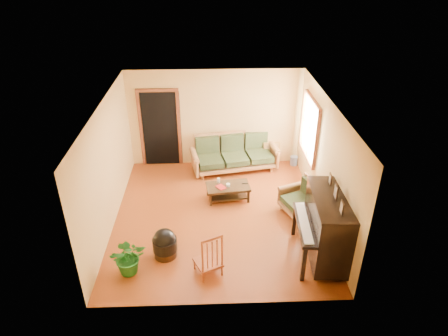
{
  "coord_description": "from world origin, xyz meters",
  "views": [
    {
      "loc": [
        -0.14,
        -7.22,
        5.28
      ],
      "look_at": [
        0.14,
        0.2,
        1.1
      ],
      "focal_mm": 32.0,
      "sensor_mm": 36.0,
      "label": 1
    }
  ],
  "objects_px": {
    "footstool": "(165,246)",
    "sofa": "(235,154)",
    "coffee_table": "(228,192)",
    "red_chair": "(208,252)",
    "ceramic_crock": "(294,161)",
    "piano": "(327,228)",
    "armchair": "(299,198)",
    "potted_plant": "(129,257)"
  },
  "relations": [
    {
      "from": "coffee_table",
      "to": "red_chair",
      "type": "distance_m",
      "value": 2.47
    },
    {
      "from": "coffee_table",
      "to": "sofa",
      "type": "bearing_deg",
      "value": 80.23
    },
    {
      "from": "potted_plant",
      "to": "sofa",
      "type": "bearing_deg",
      "value": 60.14
    },
    {
      "from": "armchair",
      "to": "ceramic_crock",
      "type": "relative_size",
      "value": 3.26
    },
    {
      "from": "piano",
      "to": "potted_plant",
      "type": "bearing_deg",
      "value": -171.62
    },
    {
      "from": "armchair",
      "to": "potted_plant",
      "type": "relative_size",
      "value": 1.13
    },
    {
      "from": "piano",
      "to": "ceramic_crock",
      "type": "distance_m",
      "value": 3.71
    },
    {
      "from": "potted_plant",
      "to": "coffee_table",
      "type": "bearing_deg",
      "value": 50.8
    },
    {
      "from": "sofa",
      "to": "red_chair",
      "type": "bearing_deg",
      "value": -111.5
    },
    {
      "from": "potted_plant",
      "to": "footstool",
      "type": "bearing_deg",
      "value": 34.7
    },
    {
      "from": "footstool",
      "to": "ceramic_crock",
      "type": "bearing_deg",
      "value": 47.98
    },
    {
      "from": "piano",
      "to": "sofa",
      "type": "bearing_deg",
      "value": 117.52
    },
    {
      "from": "armchair",
      "to": "red_chair",
      "type": "distance_m",
      "value": 2.69
    },
    {
      "from": "potted_plant",
      "to": "ceramic_crock",
      "type": "bearing_deg",
      "value": 46.21
    },
    {
      "from": "footstool",
      "to": "potted_plant",
      "type": "relative_size",
      "value": 0.66
    },
    {
      "from": "coffee_table",
      "to": "footstool",
      "type": "distance_m",
      "value": 2.32
    },
    {
      "from": "red_chair",
      "to": "ceramic_crock",
      "type": "xyz_separation_m",
      "value": [
        2.35,
        4.01,
        -0.35
      ]
    },
    {
      "from": "footstool",
      "to": "potted_plant",
      "type": "xyz_separation_m",
      "value": [
        -0.6,
        -0.42,
        0.13
      ]
    },
    {
      "from": "footstool",
      "to": "sofa",
      "type": "bearing_deg",
      "value": 65.08
    },
    {
      "from": "footstool",
      "to": "ceramic_crock",
      "type": "height_order",
      "value": "footstool"
    },
    {
      "from": "sofa",
      "to": "ceramic_crock",
      "type": "bearing_deg",
      "value": -3.82
    },
    {
      "from": "footstool",
      "to": "red_chair",
      "type": "height_order",
      "value": "red_chair"
    },
    {
      "from": "armchair",
      "to": "ceramic_crock",
      "type": "height_order",
      "value": "armchair"
    },
    {
      "from": "ceramic_crock",
      "to": "armchair",
      "type": "bearing_deg",
      "value": -98.47
    },
    {
      "from": "sofa",
      "to": "red_chair",
      "type": "height_order",
      "value": "sofa"
    },
    {
      "from": "coffee_table",
      "to": "armchair",
      "type": "relative_size",
      "value": 1.24
    },
    {
      "from": "red_chair",
      "to": "ceramic_crock",
      "type": "distance_m",
      "value": 4.66
    },
    {
      "from": "coffee_table",
      "to": "piano",
      "type": "distance_m",
      "value": 2.75
    },
    {
      "from": "sofa",
      "to": "potted_plant",
      "type": "relative_size",
      "value": 3.12
    },
    {
      "from": "coffee_table",
      "to": "armchair",
      "type": "xyz_separation_m",
      "value": [
        1.54,
        -0.63,
        0.22
      ]
    },
    {
      "from": "piano",
      "to": "ceramic_crock",
      "type": "relative_size",
      "value": 6.15
    },
    {
      "from": "piano",
      "to": "ceramic_crock",
      "type": "xyz_separation_m",
      "value": [
        0.13,
        3.67,
        -0.55
      ]
    },
    {
      "from": "armchair",
      "to": "red_chair",
      "type": "relative_size",
      "value": 0.86
    },
    {
      "from": "sofa",
      "to": "footstool",
      "type": "distance_m",
      "value": 3.67
    },
    {
      "from": "coffee_table",
      "to": "ceramic_crock",
      "type": "distance_m",
      "value": 2.47
    },
    {
      "from": "red_chair",
      "to": "piano",
      "type": "bearing_deg",
      "value": -16.02
    },
    {
      "from": "sofa",
      "to": "piano",
      "type": "relative_size",
      "value": 1.46
    },
    {
      "from": "coffee_table",
      "to": "potted_plant",
      "type": "height_order",
      "value": "potted_plant"
    },
    {
      "from": "piano",
      "to": "potted_plant",
      "type": "distance_m",
      "value": 3.68
    },
    {
      "from": "red_chair",
      "to": "potted_plant",
      "type": "height_order",
      "value": "red_chair"
    },
    {
      "from": "sofa",
      "to": "potted_plant",
      "type": "distance_m",
      "value": 4.32
    },
    {
      "from": "sofa",
      "to": "ceramic_crock",
      "type": "xyz_separation_m",
      "value": [
        1.63,
        0.2,
        -0.35
      ]
    }
  ]
}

